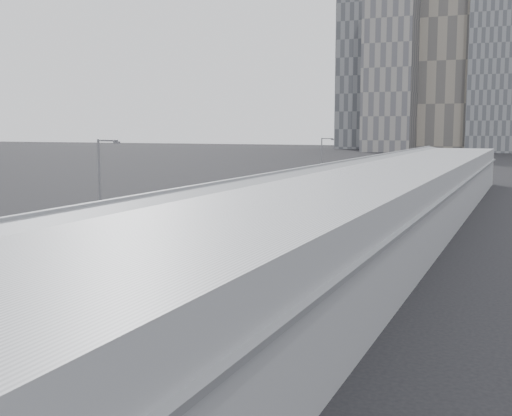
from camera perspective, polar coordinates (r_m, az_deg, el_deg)
The scene contains 22 objects.
sidewalk at distance 52.70m, azimuth 4.25°, elevation -4.47°, with size 10.00×170.00×0.12m, color gray.
lane_line at distance 56.94m, azimuth -5.81°, elevation -3.67°, with size 0.12×160.00×0.02m, color gold.
depot at distance 50.96m, azimuth 8.52°, elevation -0.99°, with size 12.45×160.40×7.20m.
skyline at distance 321.78m, azimuth 18.64°, elevation 13.93°, with size 145.00×64.00×120.00m.
bus_2 at distance 37.52m, azimuth -16.27°, elevation -7.06°, with size 3.36×13.29×3.85m.
bus_3 at distance 49.21m, azimuth -6.51°, elevation -3.40°, with size 3.17×13.75×4.00m.
bus_4 at distance 63.14m, azimuth 0.66°, elevation -1.17°, with size 3.34×12.51×3.62m.
bus_5 at distance 75.27m, azimuth 4.92°, elevation 0.21°, with size 3.63×13.22×3.82m.
bus_6 at distance 89.52m, azimuth 7.54°, elevation 1.21°, with size 3.49×12.40×3.58m.
bus_7 at distance 100.03m, azimuth 9.30°, elevation 1.82°, with size 3.23×12.75×3.69m.
bus_8 at distance 114.42m, azimuth 11.18°, elevation 2.41°, with size 2.86×12.39×3.60m.
bus_9 at distance 129.41m, azimuth 12.60°, elevation 2.95°, with size 3.85×13.37×3.86m.
bus_10 at distance 140.45m, azimuth 13.59°, elevation 3.22°, with size 3.70×12.89×3.71m.
tree_1 at distance 34.43m, azimuth -12.74°, elevation -5.04°, with size 1.81×1.81×4.42m.
tree_2 at distance 56.81m, azimuth 2.92°, elevation -0.61°, with size 1.18×1.18×3.68m.
tree_3 at distance 77.89m, azimuth 8.71°, elevation 1.90°, with size 1.09×1.09×4.37m.
tree_4 at distance 98.56m, azimuth 11.32°, elevation 3.05°, with size 2.93×2.93×5.36m.
tree_5 at distance 121.54m, azimuth 14.06°, elevation 3.15°, with size 1.12×1.12×3.33m.
street_lamp_near at distance 51.01m, azimuth -13.56°, elevation 1.26°, with size 2.04×0.22×9.79m.
street_lamp_far at distance 98.23m, azimuth 5.95°, elevation 3.95°, with size 2.04×0.22×9.17m.
shipping_container at distance 102.47m, azimuth 4.96°, elevation 1.81°, with size 2.36×5.75×2.42m, color #164725.
suv at distance 123.77m, azimuth 8.83°, elevation 2.44°, with size 2.44×5.29×1.47m, color black.
Camera 1 is at (25.86, 6.20, 10.62)m, focal length 45.00 mm.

